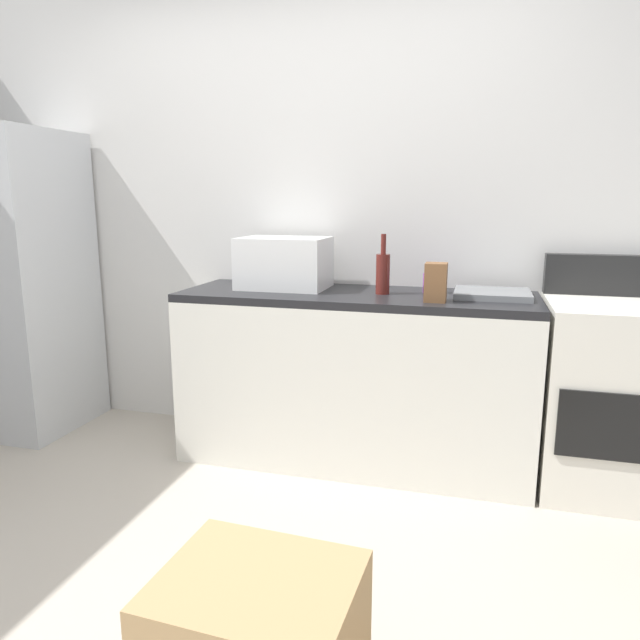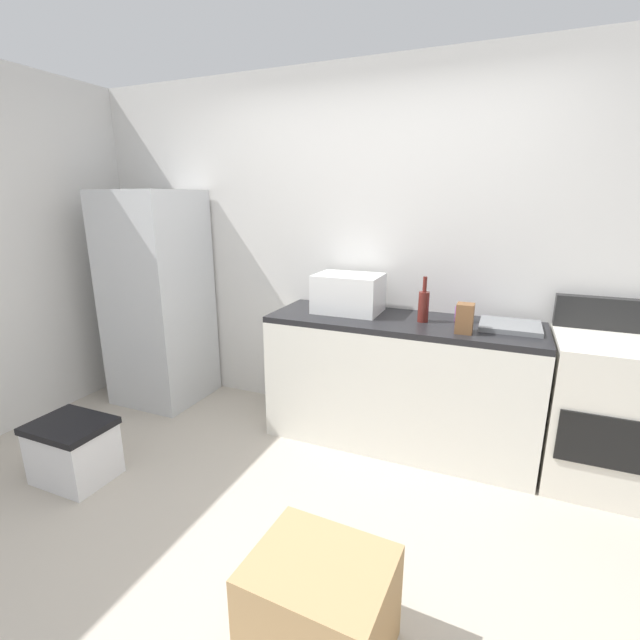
% 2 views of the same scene
% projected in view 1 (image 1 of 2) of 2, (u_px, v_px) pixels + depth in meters
% --- Properties ---
extents(ground_plane, '(6.00, 6.00, 0.00)m').
position_uv_depth(ground_plane, '(202.00, 587.00, 2.08)').
color(ground_plane, '#B2A899').
extents(wall_back, '(5.00, 0.10, 2.60)m').
position_uv_depth(wall_back, '(318.00, 212.00, 3.28)').
color(wall_back, silver).
rests_on(wall_back, ground_plane).
extents(kitchen_counter, '(1.80, 0.60, 0.90)m').
position_uv_depth(kitchen_counter, '(355.00, 377.00, 3.05)').
color(kitchen_counter, silver).
rests_on(kitchen_counter, ground_plane).
extents(refrigerator, '(0.68, 0.66, 1.75)m').
position_uv_depth(refrigerator, '(17.00, 284.00, 3.44)').
color(refrigerator, silver).
rests_on(refrigerator, ground_plane).
extents(stove_oven, '(0.60, 0.61, 1.10)m').
position_uv_depth(stove_oven, '(608.00, 395.00, 2.73)').
color(stove_oven, silver).
rests_on(stove_oven, ground_plane).
extents(microwave, '(0.46, 0.34, 0.27)m').
position_uv_depth(microwave, '(284.00, 263.00, 3.10)').
color(microwave, white).
rests_on(microwave, kitchen_counter).
extents(sink_basin, '(0.36, 0.32, 0.03)m').
position_uv_depth(sink_basin, '(492.00, 294.00, 2.83)').
color(sink_basin, slate).
rests_on(sink_basin, kitchen_counter).
extents(wine_bottle, '(0.07, 0.07, 0.30)m').
position_uv_depth(wine_bottle, '(383.00, 272.00, 2.90)').
color(wine_bottle, '#591E19').
rests_on(wine_bottle, kitchen_counter).
extents(coffee_mug, '(0.08, 0.08, 0.10)m').
position_uv_depth(coffee_mug, '(431.00, 283.00, 2.94)').
color(coffee_mug, purple).
rests_on(coffee_mug, kitchen_counter).
extents(knife_block, '(0.10, 0.10, 0.18)m').
position_uv_depth(knife_block, '(436.00, 282.00, 2.68)').
color(knife_block, brown).
rests_on(knife_block, kitchen_counter).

